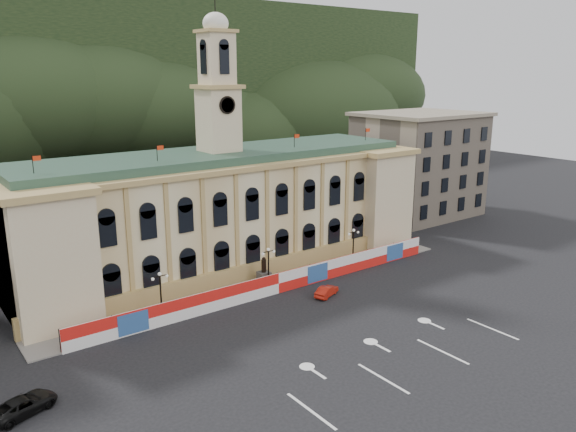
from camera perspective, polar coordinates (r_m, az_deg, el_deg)
ground at (r=57.25m, az=8.03°, el=-12.34°), size 260.00×260.00×0.00m
lane_markings at (r=54.26m, az=11.85°, el=-14.11°), size 26.00×10.00×0.02m
hill_ridge at (r=162.10m, az=-24.19°, el=11.08°), size 230.00×80.00×64.00m
city_hall at (r=75.35m, az=-6.65°, el=0.70°), size 56.20×17.60×37.10m
side_building_right at (r=105.10m, az=13.11°, el=5.17°), size 21.00×17.00×18.60m
hoarding_fence at (r=67.27m, az=-1.00°, el=-6.82°), size 50.00×0.44×2.50m
pavement at (r=69.71m, az=-2.33°, el=-7.08°), size 56.00×5.50×0.16m
statue at (r=69.51m, az=-2.46°, el=-6.17°), size 1.40×1.40×3.72m
lamp_left at (r=61.72m, az=-12.82°, el=-7.40°), size 1.96×0.44×5.15m
lamp_center at (r=68.09m, az=-2.00°, el=-4.92°), size 1.96×0.44×5.15m
lamp_right at (r=76.51m, az=6.65°, el=-2.80°), size 1.96×0.44×5.15m
red_sedan at (r=66.73m, az=3.94°, el=-7.61°), size 3.97×4.72×1.25m
black_suv at (r=50.08m, az=-25.28°, el=-16.98°), size 5.52×6.59×1.43m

